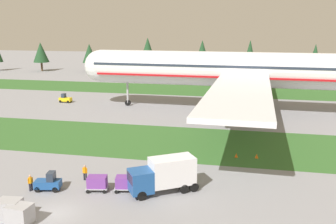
# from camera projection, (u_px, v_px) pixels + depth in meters

# --- Properties ---
(ground_plane) EXTENTS (400.00, 400.00, 0.00)m
(ground_plane) POSITION_uv_depth(u_px,v_px,m) (56.00, 213.00, 34.34)
(ground_plane) COLOR gray
(grass_strip_near) EXTENTS (320.00, 16.52, 0.01)m
(grass_strip_near) POSITION_uv_depth(u_px,v_px,m) (132.00, 139.00, 56.53)
(grass_strip_near) COLOR #336028
(grass_strip_near) RESTS_ON ground
(grass_strip_far) EXTENTS (320.00, 16.52, 0.01)m
(grass_strip_far) POSITION_uv_depth(u_px,v_px,m) (182.00, 90.00, 99.51)
(grass_strip_far) COLOR #336028
(grass_strip_far) RESTS_ON ground
(airliner) EXTENTS (63.81, 78.43, 23.00)m
(airliner) POSITION_uv_depth(u_px,v_px,m) (239.00, 69.00, 73.19)
(airliner) COLOR silver
(airliner) RESTS_ON ground
(baggage_tug) EXTENTS (2.79, 1.75, 1.97)m
(baggage_tug) POSITION_uv_depth(u_px,v_px,m) (49.00, 183.00, 39.01)
(baggage_tug) COLOR #1E4C8E
(baggage_tug) RESTS_ON ground
(cargo_dolly_lead) EXTENTS (2.44, 1.87, 1.55)m
(cargo_dolly_lead) POSITION_uv_depth(u_px,v_px,m) (97.00, 182.00, 38.87)
(cargo_dolly_lead) COLOR #A3A3A8
(cargo_dolly_lead) RESTS_ON ground
(cargo_dolly_second) EXTENTS (2.44, 1.87, 1.55)m
(cargo_dolly_second) POSITION_uv_depth(u_px,v_px,m) (125.00, 182.00, 38.81)
(cargo_dolly_second) COLOR #A3A3A8
(cargo_dolly_second) RESTS_ON ground
(catering_truck) EXTENTS (7.10, 5.68, 3.58)m
(catering_truck) POSITION_uv_depth(u_px,v_px,m) (164.00, 174.00, 38.30)
(catering_truck) COLOR #1E4C8E
(catering_truck) RESTS_ON ground
(pushback_tractor) EXTENTS (2.64, 1.37, 1.97)m
(pushback_tractor) POSITION_uv_depth(u_px,v_px,m) (65.00, 99.00, 83.22)
(pushback_tractor) COLOR yellow
(pushback_tractor) RESTS_ON ground
(ground_crew_marshaller) EXTENTS (0.56, 0.36, 1.74)m
(ground_crew_marshaller) POSITION_uv_depth(u_px,v_px,m) (85.00, 172.00, 41.49)
(ground_crew_marshaller) COLOR black
(ground_crew_marshaller) RESTS_ON ground
(ground_crew_loader) EXTENTS (0.36, 0.50, 1.74)m
(ground_crew_loader) POSITION_uv_depth(u_px,v_px,m) (30.00, 182.00, 38.83)
(ground_crew_loader) COLOR black
(ground_crew_loader) RESTS_ON ground
(uld_container_1) EXTENTS (2.11, 1.75, 1.73)m
(uld_container_1) POSITION_uv_depth(u_px,v_px,m) (20.00, 215.00, 32.37)
(uld_container_1) COLOR #A3A3A8
(uld_container_1) RESTS_ON ground
(uld_container_3) EXTENTS (2.13, 1.77, 1.75)m
(uld_container_3) POSITION_uv_depth(u_px,v_px,m) (10.00, 209.00, 33.26)
(uld_container_3) COLOR #A3A3A8
(uld_container_3) RESTS_ON ground
(taxiway_marker_1) EXTENTS (0.44, 0.44, 0.57)m
(taxiway_marker_1) POSITION_uv_depth(u_px,v_px,m) (257.00, 156.00, 48.52)
(taxiway_marker_1) COLOR orange
(taxiway_marker_1) RESTS_ON ground
(taxiway_marker_2) EXTENTS (0.44, 0.44, 0.54)m
(taxiway_marker_2) POSITION_uv_depth(u_px,v_px,m) (236.00, 155.00, 48.84)
(taxiway_marker_2) COLOR orange
(taxiway_marker_2) RESTS_ON ground
(distant_tree_line) EXTENTS (196.39, 9.07, 12.42)m
(distant_tree_line) POSITION_uv_depth(u_px,v_px,m) (175.00, 54.00, 128.68)
(distant_tree_line) COLOR #4C3823
(distant_tree_line) RESTS_ON ground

